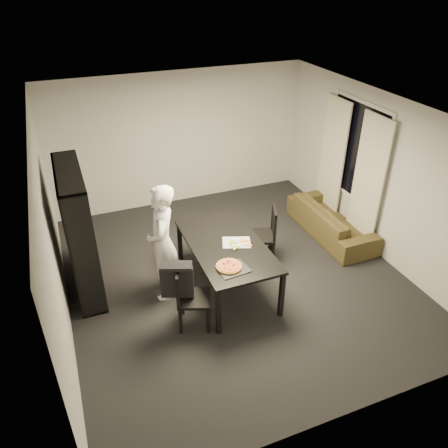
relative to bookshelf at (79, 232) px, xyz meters
name	(u,v)px	position (x,y,z in m)	size (l,w,h in m)	color
room	(235,203)	(2.16, -0.60, 0.35)	(5.01, 5.51, 2.61)	black
window_pane	(356,151)	(4.64, 0.00, 0.55)	(0.02, 1.40, 1.60)	black
window_frame	(356,151)	(4.64, 0.00, 0.55)	(0.03, 1.52, 1.72)	white
curtain_left	(368,183)	(4.56, -0.52, 0.20)	(0.03, 0.70, 2.25)	beige
curtain_right	(332,160)	(4.56, 0.52, 0.20)	(0.03, 0.70, 2.25)	beige
bookshelf	(79,232)	(0.00, 0.00, 0.00)	(0.35, 1.50, 1.90)	black
dining_table	(227,248)	(1.94, -0.81, -0.25)	(1.02, 1.84, 0.77)	black
chair_left	(187,293)	(1.17, -1.36, -0.42)	(0.55, 0.55, 0.92)	black
chair_right	(266,231)	(2.80, -0.40, -0.40)	(0.58, 0.58, 0.96)	black
draped_jacket	(177,279)	(1.05, -1.32, -0.19)	(0.44, 0.31, 0.51)	black
person	(163,243)	(1.05, -0.62, -0.07)	(0.64, 0.42, 1.76)	white
baking_tray	(233,269)	(1.80, -1.40, -0.18)	(0.40, 0.32, 0.01)	black
pepperoni_pizza	(229,266)	(1.76, -1.35, -0.16)	(0.35, 0.35, 0.03)	#A67930
kitchen_towel	(236,243)	(2.09, -0.83, -0.18)	(0.40, 0.30, 0.01)	white
pizza_slices	(239,243)	(2.11, -0.88, -0.17)	(0.37, 0.31, 0.01)	#E1CD46
sofa	(331,220)	(4.24, -0.13, -0.67)	(1.91, 0.75, 0.56)	#382A16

